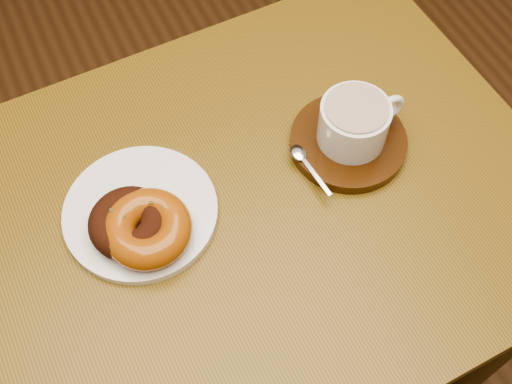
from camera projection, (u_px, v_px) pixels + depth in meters
name	position (u px, v px, depth m)	size (l,w,h in m)	color
ground	(283.00, 249.00, 1.73)	(6.00, 6.00, 0.00)	#4F3019
cafe_table	(244.00, 247.00, 0.98)	(0.88, 0.68, 0.81)	brown
donut_plate	(141.00, 212.00, 0.86)	(0.21, 0.21, 0.01)	white
donut_cinnamon	(129.00, 223.00, 0.82)	(0.11, 0.11, 0.04)	black
donut_caramel	(147.00, 229.00, 0.81)	(0.14, 0.14, 0.04)	#9D4E11
saucer	(348.00, 142.00, 0.91)	(0.17, 0.17, 0.02)	#321806
coffee_cup	(355.00, 122.00, 0.88)	(0.13, 0.10, 0.07)	white
teaspoon	(301.00, 157.00, 0.88)	(0.02, 0.09, 0.01)	silver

